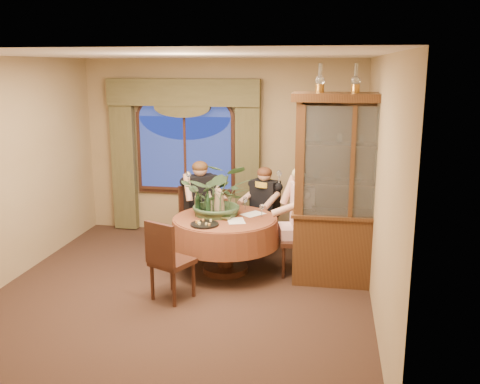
% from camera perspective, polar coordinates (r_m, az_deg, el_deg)
% --- Properties ---
extents(floor, '(5.00, 5.00, 0.00)m').
position_cam_1_polar(floor, '(6.64, -6.20, -10.61)').
color(floor, black).
rests_on(floor, ground).
extents(wall_back, '(4.50, 0.00, 4.50)m').
position_cam_1_polar(wall_back, '(8.60, -1.88, 4.72)').
color(wall_back, '#937A51').
rests_on(wall_back, ground).
extents(wall_right, '(0.00, 5.00, 5.00)m').
position_cam_1_polar(wall_right, '(5.99, 14.63, 0.50)').
color(wall_right, '#937A51').
rests_on(wall_right, ground).
extents(ceiling, '(5.00, 5.00, 0.00)m').
position_cam_1_polar(ceiling, '(6.08, -6.88, 14.32)').
color(ceiling, white).
rests_on(ceiling, wall_back).
extents(window, '(1.62, 0.10, 1.32)m').
position_cam_1_polar(window, '(8.69, -5.86, 4.08)').
color(window, navy).
rests_on(window, wall_back).
extents(arched_transom, '(1.60, 0.06, 0.44)m').
position_cam_1_polar(arched_transom, '(8.60, -5.99, 9.21)').
color(arched_transom, navy).
rests_on(arched_transom, wall_back).
extents(drapery_left, '(0.38, 0.14, 2.32)m').
position_cam_1_polar(drapery_left, '(8.99, -12.28, 3.38)').
color(drapery_left, '#464326').
rests_on(drapery_left, floor).
extents(drapery_right, '(0.38, 0.14, 2.32)m').
position_cam_1_polar(drapery_right, '(8.44, 0.83, 3.05)').
color(drapery_right, '#464326').
rests_on(drapery_right, floor).
extents(swag_valance, '(2.45, 0.16, 0.42)m').
position_cam_1_polar(swag_valance, '(8.51, -6.17, 10.52)').
color(swag_valance, '#464326').
rests_on(swag_valance, wall_back).
extents(dining_table, '(1.84, 1.84, 0.75)m').
position_cam_1_polar(dining_table, '(7.11, -1.60, -5.63)').
color(dining_table, maroon).
rests_on(dining_table, floor).
extents(china_cabinet, '(1.46, 0.58, 2.37)m').
position_cam_1_polar(china_cabinet, '(6.69, 11.69, 0.10)').
color(china_cabinet, '#392010').
rests_on(china_cabinet, floor).
extents(oil_lamp_left, '(0.11, 0.11, 0.34)m').
position_cam_1_polar(oil_lamp_left, '(6.52, 8.54, 11.94)').
color(oil_lamp_left, '#A5722D').
rests_on(oil_lamp_left, china_cabinet).
extents(oil_lamp_center, '(0.11, 0.11, 0.34)m').
position_cam_1_polar(oil_lamp_center, '(6.52, 12.25, 11.79)').
color(oil_lamp_center, '#A5722D').
rests_on(oil_lamp_center, china_cabinet).
extents(oil_lamp_right, '(0.11, 0.11, 0.34)m').
position_cam_1_polar(oil_lamp_right, '(6.55, 15.94, 11.60)').
color(oil_lamp_right, '#A5722D').
rests_on(oil_lamp_right, china_cabinet).
extents(chair_right, '(0.45, 0.45, 0.96)m').
position_cam_1_polar(chair_right, '(7.04, 6.10, -5.01)').
color(chair_right, black).
rests_on(chair_right, floor).
extents(chair_back_right, '(0.53, 0.53, 0.96)m').
position_cam_1_polar(chair_back_right, '(7.96, 2.12, -2.76)').
color(chair_back_right, black).
rests_on(chair_back_right, floor).
extents(chair_back, '(0.59, 0.59, 0.96)m').
position_cam_1_polar(chair_back, '(7.87, -4.52, -2.99)').
color(chair_back, black).
rests_on(chair_back, floor).
extents(chair_front_left, '(0.56, 0.56, 0.96)m').
position_cam_1_polar(chair_front_left, '(6.33, -7.23, -7.17)').
color(chair_front_left, black).
rests_on(chair_front_left, floor).
extents(person_pink, '(0.56, 0.59, 1.42)m').
position_cam_1_polar(person_pink, '(7.09, 6.57, -2.94)').
color(person_pink, beige).
rests_on(person_pink, floor).
extents(person_back, '(0.65, 0.64, 1.36)m').
position_cam_1_polar(person_back, '(7.86, -4.27, -1.51)').
color(person_back, black).
rests_on(person_back, floor).
extents(person_scarf, '(0.59, 0.57, 1.27)m').
position_cam_1_polar(person_scarf, '(7.84, 2.67, -1.85)').
color(person_scarf, black).
rests_on(person_scarf, floor).
extents(stoneware_vase, '(0.16, 0.16, 0.29)m').
position_cam_1_polar(stoneware_vase, '(7.14, -2.24, -1.20)').
color(stoneware_vase, '#987B5C').
rests_on(stoneware_vase, dining_table).
extents(centerpiece_plant, '(0.95, 1.06, 0.82)m').
position_cam_1_polar(centerpiece_plant, '(7.01, -2.20, 2.44)').
color(centerpiece_plant, '#385433').
rests_on(centerpiece_plant, dining_table).
extents(olive_bowl, '(0.15, 0.15, 0.05)m').
position_cam_1_polar(olive_bowl, '(6.91, -1.53, -2.76)').
color(olive_bowl, '#4F5C33').
rests_on(olive_bowl, dining_table).
extents(cheese_platter, '(0.35, 0.35, 0.02)m').
position_cam_1_polar(cheese_platter, '(6.67, -3.80, -3.47)').
color(cheese_platter, black).
rests_on(cheese_platter, dining_table).
extents(wine_bottle_0, '(0.07, 0.07, 0.33)m').
position_cam_1_polar(wine_bottle_0, '(7.06, -3.26, -1.21)').
color(wine_bottle_0, tan).
rests_on(wine_bottle_0, dining_table).
extents(wine_bottle_1, '(0.07, 0.07, 0.33)m').
position_cam_1_polar(wine_bottle_1, '(6.90, -3.42, -1.55)').
color(wine_bottle_1, black).
rests_on(wine_bottle_1, dining_table).
extents(wine_bottle_2, '(0.07, 0.07, 0.33)m').
position_cam_1_polar(wine_bottle_2, '(7.15, -4.58, -1.05)').
color(wine_bottle_2, tan).
rests_on(wine_bottle_2, dining_table).
extents(wine_bottle_3, '(0.07, 0.07, 0.33)m').
position_cam_1_polar(wine_bottle_3, '(7.03, -4.53, -1.29)').
color(wine_bottle_3, black).
rests_on(wine_bottle_3, dining_table).
extents(wine_bottle_4, '(0.07, 0.07, 0.33)m').
position_cam_1_polar(wine_bottle_4, '(7.18, -3.44, -0.97)').
color(wine_bottle_4, black).
rests_on(wine_bottle_4, dining_table).
extents(tasting_paper_0, '(0.29, 0.35, 0.00)m').
position_cam_1_polar(tasting_paper_0, '(6.83, -0.43, -3.09)').
color(tasting_paper_0, white).
rests_on(tasting_paper_0, dining_table).
extents(tasting_paper_1, '(0.35, 0.37, 0.00)m').
position_cam_1_polar(tasting_paper_1, '(7.14, 1.39, -2.36)').
color(tasting_paper_1, white).
rests_on(tasting_paper_1, dining_table).
extents(wine_glass_person_pink, '(0.07, 0.07, 0.18)m').
position_cam_1_polar(wine_glass_person_pink, '(7.00, 2.34, -1.98)').
color(wine_glass_person_pink, silver).
rests_on(wine_glass_person_pink, dining_table).
extents(wine_glass_person_back, '(0.07, 0.07, 0.18)m').
position_cam_1_polar(wine_glass_person_back, '(7.41, -3.08, -1.11)').
color(wine_glass_person_back, silver).
rests_on(wine_glass_person_back, dining_table).
extents(wine_glass_person_scarf, '(0.07, 0.07, 0.18)m').
position_cam_1_polar(wine_glass_person_scarf, '(7.36, 0.57, -1.19)').
color(wine_glass_person_scarf, silver).
rests_on(wine_glass_person_scarf, dining_table).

